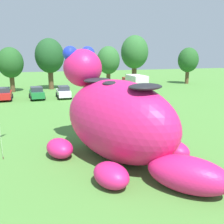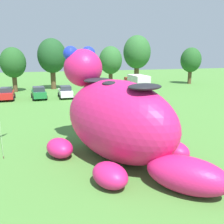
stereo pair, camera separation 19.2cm
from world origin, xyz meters
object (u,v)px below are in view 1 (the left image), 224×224
Objects in this scene: spectator_near_inflatable at (117,108)px; giant_inflatable_creature at (118,119)px; car_yellow at (92,89)px; car_white at (63,92)px; car_red at (5,94)px; car_green at (37,93)px; box_truck at (135,83)px.

giant_inflatable_creature is at bearing -109.62° from spectator_near_inflatable.
car_yellow reaches higher than spectator_near_inflatable.
car_white reaches higher than spectator_near_inflatable.
car_red is 12.33m from car_yellow.
car_green and car_yellow have the same top height.
box_truck is at bearing 0.90° from car_green.
car_white is (3.66, -0.24, 0.00)m from car_green.
car_red is 0.97× the size of car_yellow.
giant_inflatable_creature is at bearing -89.56° from car_white.
car_white is at bearing -3.76° from car_green.
giant_inflatable_creature reaches higher than box_truck.
car_red and car_yellow have the same top height.
car_green is 2.46× the size of spectator_near_inflatable.
box_truck reaches higher than spectator_near_inflatable.
car_green and car_white have the same top height.
box_truck reaches higher than car_white.
box_truck is (19.08, -0.28, 0.74)m from car_red.
box_truck reaches higher than car_green.
car_yellow is 0.65× the size of box_truck.
car_white is 11.31m from box_truck.
car_red is 0.98× the size of car_green.
giant_inflatable_creature is 2.73× the size of car_green.
car_red is at bearing 172.93° from car_green.
spectator_near_inflatable is (-7.72, -13.08, -0.75)m from box_truck.
car_green is at bearing -179.10° from box_truck.
box_truck is (11.11, 22.56, -0.81)m from giant_inflatable_creature.
car_white is 0.98× the size of car_yellow.
car_green is 14.95m from box_truck.
car_green is 0.65× the size of box_truck.
box_truck is at bearing -0.84° from car_red.
car_green is at bearing -7.07° from car_red.
box_truck is (11.28, 0.48, 0.74)m from car_white.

